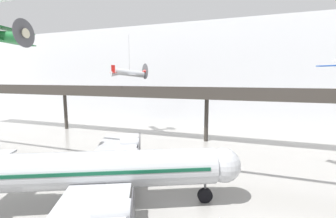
{
  "coord_description": "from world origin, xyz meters",
  "views": [
    {
      "loc": [
        6.04,
        -10.88,
        10.81
      ],
      "look_at": [
        -1.68,
        11.68,
        7.55
      ],
      "focal_mm": 24.0,
      "sensor_mm": 36.0,
      "label": 1
    }
  ],
  "objects": [
    {
      "name": "hangar_back_wall",
      "position": [
        0.0,
        39.24,
        11.42
      ],
      "size": [
        140.0,
        3.0,
        22.84
      ],
      "color": "silver",
      "rests_on": "ground"
    },
    {
      "name": "suspended_plane_silver_racer",
      "position": [
        -14.37,
        26.69,
        11.77
      ],
      "size": [
        7.11,
        7.06,
        7.98
      ],
      "rotation": [
        0.0,
        0.0,
        0.81
      ],
      "color": "silver"
    },
    {
      "name": "airliner_silver_main",
      "position": [
        -5.38,
        3.74,
        3.32
      ],
      "size": [
        23.65,
        27.81,
        9.15
      ],
      "rotation": [
        0.0,
        0.0,
        0.42
      ],
      "color": "#B7BABF",
      "rests_on": "ground"
    },
    {
      "name": "mezzanine_walkway",
      "position": [
        0.0,
        26.13,
        7.82
      ],
      "size": [
        110.0,
        3.2,
        9.46
      ],
      "color": "#38332D",
      "rests_on": "ground"
    }
  ]
}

